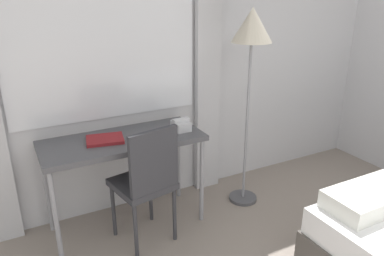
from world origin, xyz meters
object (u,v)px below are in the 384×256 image
object	(u,v)px
desk_chair	(147,179)
standing_lamp	(252,40)
book	(105,139)
desk	(123,147)
telephone	(181,125)

from	to	relation	value
desk_chair	standing_lamp	world-z (taller)	standing_lamp
desk_chair	book	distance (m)	0.44
desk	standing_lamp	bearing A→B (deg)	-6.37
telephone	book	xyz separation A→B (m)	(-0.60, 0.06, -0.03)
desk	book	distance (m)	0.16
standing_lamp	telephone	world-z (taller)	standing_lamp
standing_lamp	desk_chair	bearing A→B (deg)	-170.27
desk	desk_chair	size ratio (longest dim) A/B	1.27
standing_lamp	telephone	xyz separation A→B (m)	(-0.60, 0.07, -0.64)
standing_lamp	telephone	size ratio (longest dim) A/B	11.17
desk_chair	telephone	xyz separation A→B (m)	(0.40, 0.24, 0.27)
desk	standing_lamp	distance (m)	1.31
desk	standing_lamp	xyz separation A→B (m)	(1.07, -0.12, 0.75)
desk_chair	telephone	distance (m)	0.54
standing_lamp	book	distance (m)	1.38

